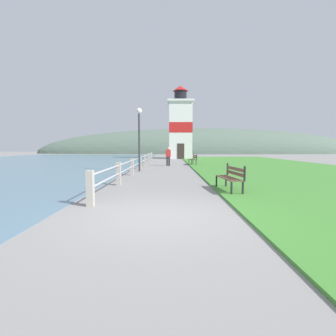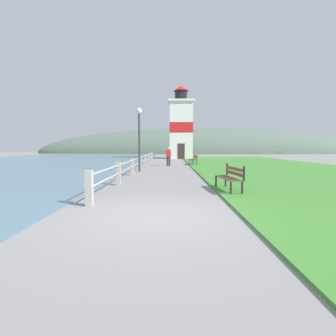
% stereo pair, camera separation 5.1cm
% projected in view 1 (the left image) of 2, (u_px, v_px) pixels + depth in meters
% --- Properties ---
extents(ground_plane, '(160.00, 160.00, 0.00)m').
position_uv_depth(ground_plane, '(157.00, 216.00, 5.83)').
color(ground_plane, gray).
extents(grass_verge, '(12.00, 41.68, 0.06)m').
position_uv_depth(grass_verge, '(271.00, 167.00, 19.62)').
color(grass_verge, '#428433').
rests_on(grass_verge, ground_plane).
extents(seawall_railing, '(0.18, 22.80, 0.94)m').
position_uv_depth(seawall_railing, '(140.00, 162.00, 18.07)').
color(seawall_railing, '#A8A399').
rests_on(seawall_railing, ground_plane).
extents(park_bench_near, '(0.66, 1.72, 0.94)m').
position_uv_depth(park_bench_near, '(231.00, 176.00, 9.05)').
color(park_bench_near, brown).
rests_on(park_bench_near, ground_plane).
extents(park_bench_midway, '(0.58, 1.80, 0.94)m').
position_uv_depth(park_bench_midway, '(193.00, 159.00, 22.64)').
color(park_bench_midway, brown).
rests_on(park_bench_midway, ground_plane).
extents(lighthouse, '(3.43, 3.43, 9.61)m').
position_uv_depth(lighthouse, '(180.00, 127.00, 34.90)').
color(lighthouse, white).
rests_on(lighthouse, ground_plane).
extents(person_strolling, '(0.40, 0.25, 1.54)m').
position_uv_depth(person_strolling, '(168.00, 156.00, 21.36)').
color(person_strolling, '#28282D').
rests_on(person_strolling, ground_plane).
extents(lamp_post, '(0.36, 0.36, 3.96)m').
position_uv_depth(lamp_post, '(139.00, 128.00, 16.34)').
color(lamp_post, '#333338').
rests_on(lamp_post, ground_plane).
extents(distant_hillside, '(80.00, 16.00, 12.00)m').
position_uv_depth(distant_hillside, '(202.00, 153.00, 63.37)').
color(distant_hillside, '#566B5B').
rests_on(distant_hillside, ground_plane).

